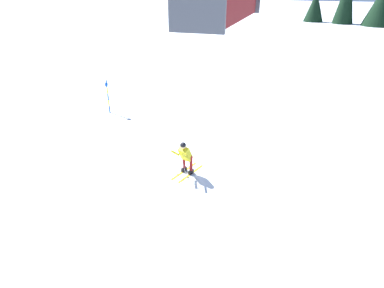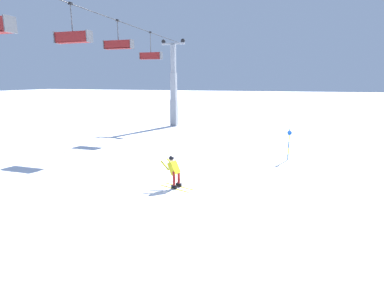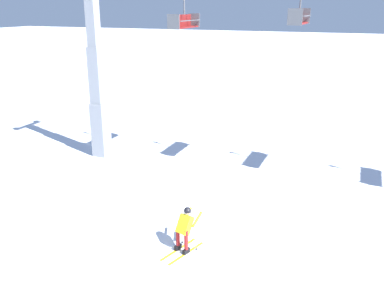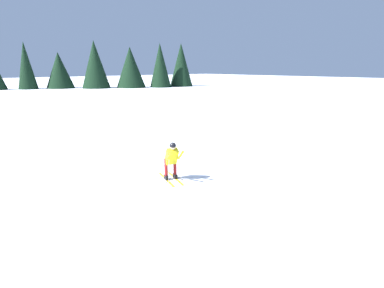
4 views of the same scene
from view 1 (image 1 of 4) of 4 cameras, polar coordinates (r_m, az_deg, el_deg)
name	(u,v)px [view 1 (image 1 of 4)]	position (r m, az deg, el deg)	size (l,w,h in m)	color
ground_plane	(166,164)	(14.77, -4.41, -3.38)	(260.00, 260.00, 0.00)	white
skier_carving_main	(185,156)	(13.53, -1.19, -1.99)	(1.04, 1.78, 1.66)	yellow
trail_marker_pole	(108,95)	(20.66, -14.23, 8.08)	(0.07, 0.28, 2.03)	blue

